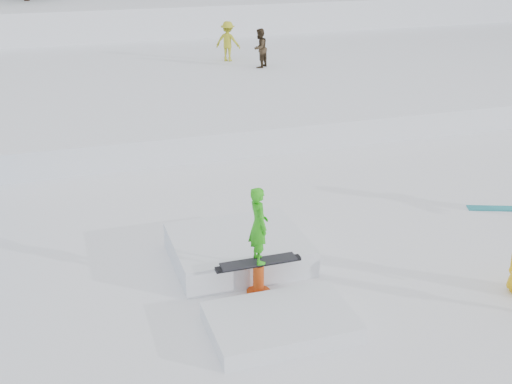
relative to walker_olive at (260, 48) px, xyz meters
name	(u,v)px	position (x,y,z in m)	size (l,w,h in m)	color
ground	(264,289)	(-4.99, -15.30, -1.59)	(120.00, 120.00, 0.00)	white
snow_berm	(101,17)	(-4.99, 14.70, -0.39)	(60.00, 14.00, 2.40)	white
snow_midrise	(137,82)	(-4.99, 0.70, -1.19)	(50.00, 18.00, 0.80)	white
walker_olive	(260,48)	(0.00, 0.00, 0.00)	(0.77, 0.60, 1.58)	#332617
walker_ygreen	(228,41)	(-0.87, 1.71, 0.05)	(1.08, 0.62, 1.67)	#AEAE22
loose_board_teal	(497,208)	(1.49, -13.59, -1.57)	(1.40, 0.28, 0.03)	teal
jib_rail_feature	(249,265)	(-5.13, -14.85, -1.28)	(2.60, 4.40, 2.11)	white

